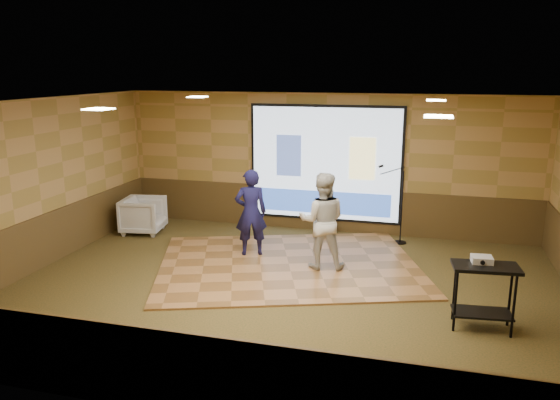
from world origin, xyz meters
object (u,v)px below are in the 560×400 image
(projector, at_px, (482,260))
(banquet_chair, at_px, (143,215))
(av_table, at_px, (484,285))
(projector_screen, at_px, (325,165))
(mic_stand, at_px, (398,219))
(duffel_bag, at_px, (325,227))
(player_right, at_px, (322,221))
(dance_floor, at_px, (289,265))
(player_left, at_px, (251,212))

(projector, bearing_deg, banquet_chair, 152.48)
(av_table, bearing_deg, projector_screen, 126.28)
(projector_screen, bearing_deg, av_table, -53.72)
(projector_screen, bearing_deg, mic_stand, -15.78)
(duffel_bag, bearing_deg, player_right, -81.32)
(projector, distance_m, banquet_chair, 7.26)
(player_right, relative_size, banquet_chair, 2.00)
(dance_floor, height_order, mic_stand, mic_stand)
(player_left, height_order, mic_stand, player_left)
(projector, xyz_separation_m, banquet_chair, (-6.68, 2.77, -0.58))
(dance_floor, xyz_separation_m, duffel_bag, (0.28, 2.16, 0.11))
(av_table, relative_size, projector, 3.36)
(projector_screen, height_order, projector, projector_screen)
(dance_floor, height_order, player_right, player_right)
(player_right, xyz_separation_m, projector, (2.51, -1.59, 0.07))
(av_table, bearing_deg, player_right, 146.64)
(duffel_bag, bearing_deg, mic_stand, -9.93)
(av_table, bearing_deg, player_left, 153.08)
(duffel_bag, bearing_deg, dance_floor, -97.35)
(mic_stand, relative_size, duffel_bag, 3.95)
(av_table, bearing_deg, dance_floor, 151.86)
(projector_screen, xyz_separation_m, mic_stand, (1.62, -0.46, -0.98))
(player_right, height_order, duffel_bag, player_right)
(dance_floor, xyz_separation_m, banquet_chair, (-3.56, 1.17, 0.37))
(dance_floor, bearing_deg, player_left, 158.02)
(projector_screen, distance_m, dance_floor, 2.77)
(projector_screen, bearing_deg, player_right, -80.36)
(dance_floor, height_order, projector, projector)
(player_right, xyz_separation_m, av_table, (2.57, -1.69, -0.26))
(player_left, distance_m, banquet_chair, 2.90)
(projector_screen, relative_size, dance_floor, 0.72)
(mic_stand, bearing_deg, av_table, -67.24)
(player_right, xyz_separation_m, banquet_chair, (-4.17, 1.18, -0.50))
(player_left, bearing_deg, player_right, 143.01)
(dance_floor, bearing_deg, banquet_chair, 161.82)
(projector, relative_size, duffel_bag, 0.67)
(banquet_chair, bearing_deg, dance_floor, -117.13)
(dance_floor, distance_m, banquet_chair, 3.77)
(dance_floor, distance_m, duffel_bag, 2.18)
(player_right, bearing_deg, mic_stand, -132.60)
(av_table, distance_m, duffel_bag, 4.85)
(projector_screen, xyz_separation_m, dance_floor, (-0.21, -2.34, -1.46))
(player_right, distance_m, av_table, 3.08)
(mic_stand, distance_m, duffel_bag, 1.62)
(projector_screen, distance_m, duffel_bag, 1.36)
(banquet_chair, xyz_separation_m, duffel_bag, (3.84, 0.99, -0.26))
(duffel_bag, bearing_deg, player_left, -121.12)
(projector, bearing_deg, mic_stand, 105.30)
(dance_floor, relative_size, player_right, 2.69)
(dance_floor, relative_size, duffel_bag, 11.28)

